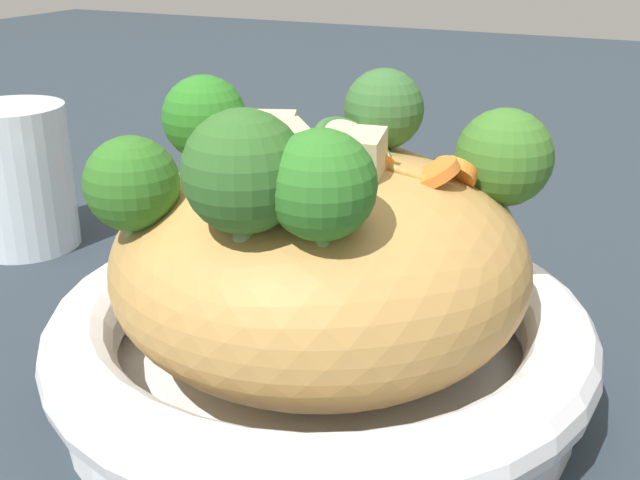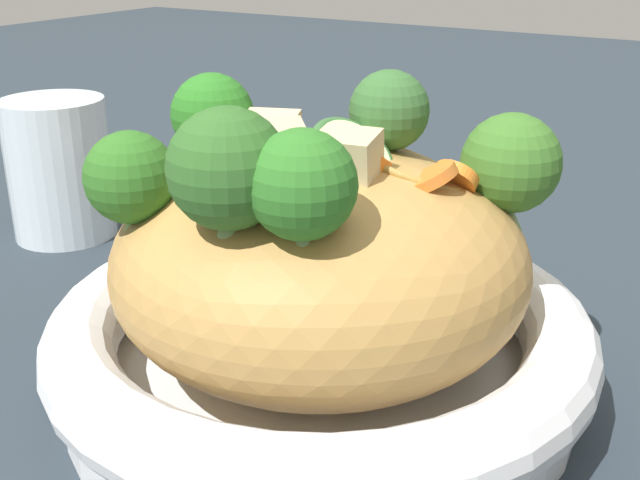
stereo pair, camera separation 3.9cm
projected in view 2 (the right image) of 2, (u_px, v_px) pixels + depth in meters
The scene contains 9 objects.
ground_plane at pixel (320, 389), 0.43m from camera, with size 3.00×3.00×0.00m, color #262F38.
serving_bowl at pixel (320, 342), 0.42m from camera, with size 0.28×0.28×0.06m.
noodle_heap at pixel (320, 261), 0.40m from camera, with size 0.21×0.21×0.12m.
broccoli_florets at pixel (316, 153), 0.36m from camera, with size 0.19×0.20×0.08m.
carrot_coins at pixel (381, 166), 0.37m from camera, with size 0.05×0.15×0.03m.
zucchini_slices at pixel (310, 153), 0.37m from camera, with size 0.06×0.09×0.03m.
chicken_chunks at pixel (284, 150), 0.37m from camera, with size 0.07×0.08×0.03m.
chopsticks_pair at pixel (314, 200), 0.70m from camera, with size 0.16×0.16×0.01m.
drinking_glass at pixel (59, 169), 0.62m from camera, with size 0.08×0.08×0.11m.
Camera 2 is at (0.31, 0.19, 0.23)m, focal length 44.15 mm.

